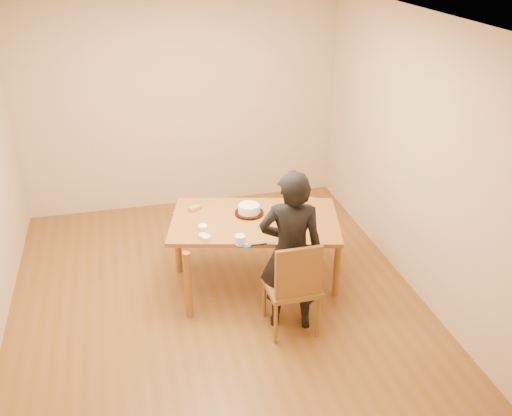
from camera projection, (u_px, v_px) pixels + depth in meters
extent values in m
cube|color=brown|center=(216.00, 297.00, 5.76)|extent=(4.00, 4.50, 0.00)
cube|color=silver|center=(205.00, 18.00, 4.54)|extent=(4.00, 4.50, 0.00)
cube|color=tan|center=(180.00, 104.00, 7.10)|extent=(4.00, 0.00, 2.70)
cube|color=tan|center=(413.00, 154.00, 5.58)|extent=(0.00, 4.50, 2.70)
cube|color=brown|center=(255.00, 221.00, 5.66)|extent=(1.84, 1.35, 0.04)
cube|color=brown|center=(291.00, 286.00, 5.14)|extent=(0.47, 0.47, 0.04)
cylinder|color=#AC240B|center=(249.00, 213.00, 5.74)|extent=(0.29, 0.29, 0.02)
cylinder|color=white|center=(249.00, 209.00, 5.72)|extent=(0.22, 0.22, 0.07)
ellipsoid|color=white|center=(249.00, 205.00, 5.70)|extent=(0.22, 0.22, 0.03)
cylinder|color=white|center=(240.00, 240.00, 5.20)|extent=(0.10, 0.10, 0.09)
cylinder|color=#1A53AF|center=(246.00, 245.00, 5.18)|extent=(0.09, 0.09, 0.01)
ellipsoid|color=white|center=(246.00, 244.00, 5.18)|extent=(0.04, 0.04, 0.02)
cylinder|color=white|center=(206.00, 238.00, 5.27)|extent=(0.08, 0.08, 0.04)
cylinder|color=white|center=(203.00, 227.00, 5.45)|extent=(0.09, 0.09, 0.04)
cylinder|color=white|center=(203.00, 236.00, 5.31)|extent=(0.08, 0.08, 0.04)
cube|color=#D2317E|center=(195.00, 209.00, 5.82)|extent=(0.15, 0.13, 0.02)
cube|color=#31941B|center=(194.00, 207.00, 5.82)|extent=(0.13, 0.10, 0.02)
cube|color=black|center=(259.00, 245.00, 5.20)|extent=(0.16, 0.02, 0.01)
imported|color=black|center=(291.00, 252.00, 5.03)|extent=(0.65, 0.51, 1.56)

